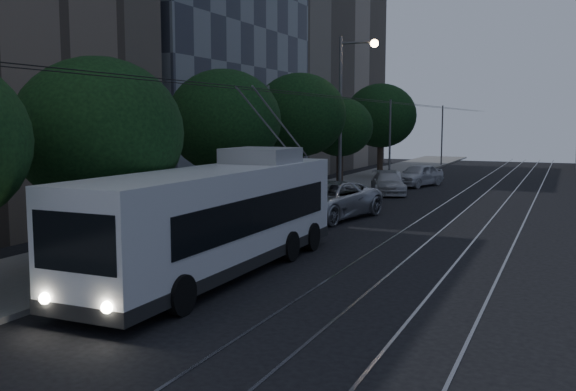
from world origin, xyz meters
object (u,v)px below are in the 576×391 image
(car_white_a, at_px, (330,198))
(car_white_d, at_px, (418,175))
(trolleybus, at_px, (219,218))
(streetlamp_far, at_px, (347,102))
(pickup_silver, at_px, (328,200))
(car_white_b, at_px, (388,183))
(car_white_c, at_px, (389,183))

(car_white_a, height_order, car_white_d, car_white_d)
(trolleybus, relative_size, streetlamp_far, 1.34)
(pickup_silver, distance_m, car_white_b, 10.99)
(trolleybus, height_order, car_white_b, trolleybus)
(car_white_c, height_order, streetlamp_far, streetlamp_far)
(trolleybus, bearing_deg, car_white_a, 96.16)
(car_white_c, bearing_deg, car_white_b, -101.70)
(trolleybus, xyz_separation_m, car_white_b, (-0.88, 22.35, -1.00))
(car_white_d, height_order, streetlamp_far, streetlamp_far)
(car_white_a, relative_size, streetlamp_far, 0.48)
(car_white_a, distance_m, car_white_b, 9.08)
(pickup_silver, xyz_separation_m, car_white_c, (-0.17, 11.49, -0.21))
(pickup_silver, relative_size, car_white_d, 1.36)
(trolleybus, relative_size, car_white_d, 2.68)
(car_white_b, height_order, streetlamp_far, streetlamp_far)
(pickup_silver, xyz_separation_m, streetlamp_far, (-1.42, 6.84, 4.70))
(car_white_a, bearing_deg, car_white_b, 99.81)
(car_white_c, bearing_deg, car_white_d, 61.57)
(car_white_d, bearing_deg, car_white_a, -76.64)
(car_white_a, xyz_separation_m, car_white_c, (0.45, 9.56, -0.09))
(car_white_c, xyz_separation_m, streetlamp_far, (-1.25, -4.65, 4.91))
(car_white_b, bearing_deg, trolleybus, -108.36)
(pickup_silver, height_order, car_white_d, pickup_silver)
(streetlamp_far, bearing_deg, trolleybus, -83.11)
(pickup_silver, relative_size, streetlamp_far, 0.68)
(car_white_b, distance_m, streetlamp_far, 6.54)
(trolleybus, relative_size, car_white_a, 2.79)
(car_white_b, xyz_separation_m, car_white_d, (0.67, 5.50, 0.10))
(streetlamp_far, bearing_deg, pickup_silver, -78.30)
(streetlamp_far, bearing_deg, car_white_b, 72.32)
(car_white_c, bearing_deg, trolleybus, -107.58)
(trolleybus, distance_m, streetlamp_far, 18.74)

